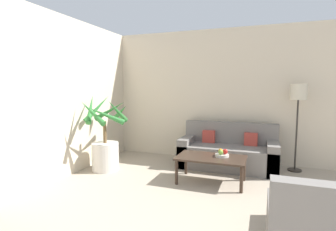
% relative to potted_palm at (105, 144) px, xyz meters
% --- Properties ---
extents(wall_back, '(8.58, 0.06, 2.70)m').
position_rel_potted_palm_xyz_m(wall_back, '(3.06, 1.45, 0.86)').
color(wall_back, beige).
rests_on(wall_back, ground_plane).
extents(potted_palm, '(0.86, 0.95, 1.40)m').
position_rel_potted_palm_xyz_m(potted_palm, '(0.00, 0.00, 0.00)').
color(potted_palm, beige).
rests_on(potted_palm, ground_plane).
extents(sofa_loveseat, '(1.77, 0.77, 0.84)m').
position_rel_potted_palm_xyz_m(sofa_loveseat, '(2.09, 0.93, -0.20)').
color(sofa_loveseat, slate).
rests_on(sofa_loveseat, ground_plane).
extents(floor_lamp, '(0.28, 0.28, 1.58)m').
position_rel_potted_palm_xyz_m(floor_lamp, '(3.27, 1.14, 0.83)').
color(floor_lamp, '#2D2823').
rests_on(floor_lamp, ground_plane).
extents(coffee_table, '(1.07, 0.62, 0.42)m').
position_rel_potted_palm_xyz_m(coffee_table, '(1.95, 0.03, -0.12)').
color(coffee_table, '#38281E').
rests_on(coffee_table, ground_plane).
extents(fruit_bowl, '(0.22, 0.22, 0.04)m').
position_rel_potted_palm_xyz_m(fruit_bowl, '(2.10, 0.10, -0.05)').
color(fruit_bowl, beige).
rests_on(fruit_bowl, coffee_table).
extents(apple_red, '(0.08, 0.08, 0.08)m').
position_rel_potted_palm_xyz_m(apple_red, '(2.15, 0.12, 0.01)').
color(apple_red, red).
rests_on(apple_red, fruit_bowl).
extents(apple_green, '(0.08, 0.08, 0.08)m').
position_rel_potted_palm_xyz_m(apple_green, '(2.09, 0.06, 0.01)').
color(apple_green, olive).
rests_on(apple_green, fruit_bowl).
extents(orange_fruit, '(0.07, 0.07, 0.07)m').
position_rel_potted_palm_xyz_m(orange_fruit, '(2.07, 0.16, 0.01)').
color(orange_fruit, orange).
rests_on(orange_fruit, fruit_bowl).
extents(ottoman, '(0.53, 0.47, 0.41)m').
position_rel_potted_palm_xyz_m(ottoman, '(3.24, -0.97, -0.29)').
color(ottoman, slate).
rests_on(ottoman, ground_plane).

